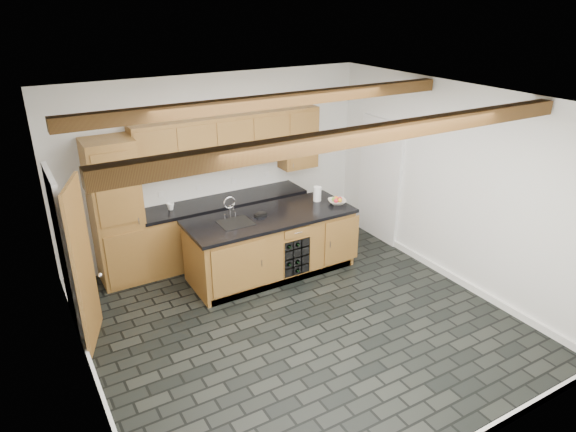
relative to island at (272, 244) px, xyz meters
name	(u,v)px	position (x,y,z in m)	size (l,w,h in m)	color
ground	(299,321)	(-0.31, -1.28, -0.46)	(5.00, 5.00, 0.00)	black
room_shell	(272,198)	(-0.39, -0.75, 1.06)	(5.01, 5.00, 5.00)	white
back_cabinetry	(202,200)	(-0.68, 0.95, 0.51)	(3.65, 0.62, 2.20)	olive
island	(272,244)	(0.00, 0.00, 0.00)	(2.48, 0.96, 0.93)	olive
faucet	(234,220)	(-0.56, 0.05, 0.50)	(0.45, 0.40, 0.34)	black
kitchen_scale	(261,214)	(-0.14, 0.06, 0.49)	(0.18, 0.12, 0.05)	black
fruit_bowl	(337,202)	(1.07, -0.11, 0.50)	(0.27, 0.27, 0.07)	beige
fruit_cluster	(337,200)	(1.07, -0.11, 0.53)	(0.16, 0.17, 0.07)	#B4182F
paper_towel	(317,194)	(0.88, 0.15, 0.58)	(0.12, 0.12, 0.22)	white
mug	(170,206)	(-1.18, 0.93, 0.52)	(0.11, 0.11, 0.11)	white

